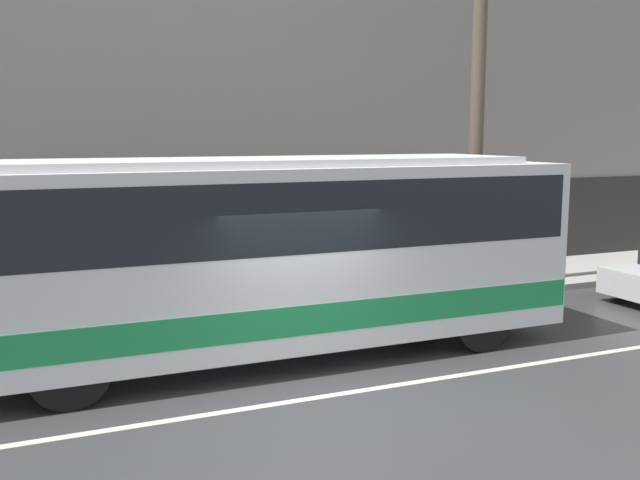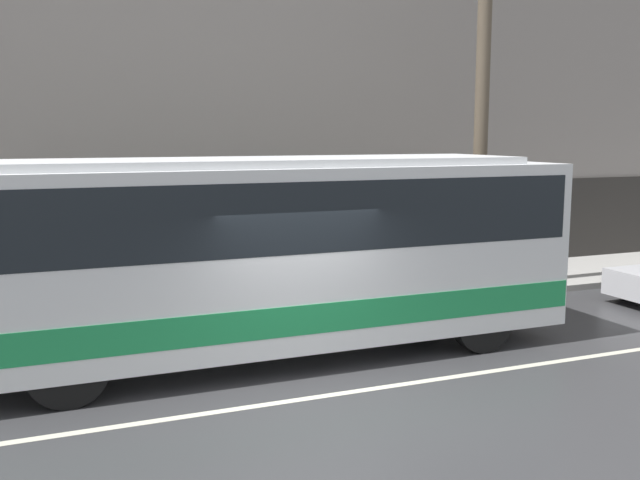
# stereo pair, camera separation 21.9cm
# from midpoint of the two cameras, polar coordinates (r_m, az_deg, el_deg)

# --- Properties ---
(ground_plane) EXTENTS (60.00, 60.00, 0.00)m
(ground_plane) POSITION_cam_midpoint_polar(r_m,az_deg,el_deg) (10.11, -0.36, -12.43)
(ground_plane) COLOR #38383A
(sidewalk) EXTENTS (60.00, 3.07, 0.15)m
(sidewalk) POSITION_cam_midpoint_polar(r_m,az_deg,el_deg) (15.12, -8.54, -5.14)
(sidewalk) COLOR #A09E99
(sidewalk) RESTS_ON ground_plane
(building_facade) EXTENTS (60.00, 0.35, 9.55)m
(building_facade) POSITION_cam_midpoint_polar(r_m,az_deg,el_deg) (16.36, -10.42, 11.83)
(building_facade) COLOR gray
(building_facade) RESTS_ON ground_plane
(lane_stripe) EXTENTS (54.00, 0.14, 0.01)m
(lane_stripe) POSITION_cam_midpoint_polar(r_m,az_deg,el_deg) (10.11, -0.36, -12.41)
(lane_stripe) COLOR beige
(lane_stripe) RESTS_ON ground_plane
(transit_bus) EXTENTS (10.56, 2.61, 3.23)m
(transit_bus) POSITION_cam_midpoint_polar(r_m,az_deg,el_deg) (11.41, -6.11, -0.60)
(transit_bus) COLOR white
(transit_bus) RESTS_ON ground_plane
(utility_pole_near) EXTENTS (0.31, 0.31, 7.68)m
(utility_pole_near) POSITION_cam_midpoint_polar(r_m,az_deg,el_deg) (16.45, 12.08, 9.60)
(utility_pole_near) COLOR brown
(utility_pole_near) RESTS_ON sidewalk
(pedestrian_waiting) EXTENTS (0.36, 0.36, 1.62)m
(pedestrian_waiting) POSITION_cam_midpoint_polar(r_m,az_deg,el_deg) (13.95, -21.40, -3.32)
(pedestrian_waiting) COLOR navy
(pedestrian_waiting) RESTS_ON sidewalk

